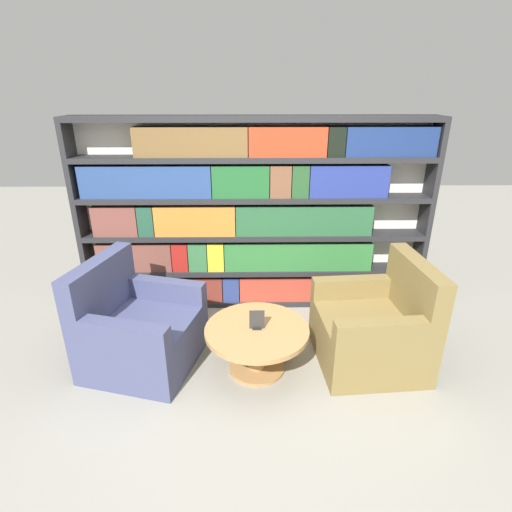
# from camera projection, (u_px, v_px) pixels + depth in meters

# --- Properties ---
(ground_plane) EXTENTS (14.00, 14.00, 0.00)m
(ground_plane) POSITION_uv_depth(u_px,v_px,m) (256.00, 399.00, 2.98)
(ground_plane) COLOR gray
(bookshelf) EXTENTS (3.47, 0.30, 1.91)m
(bookshelf) POSITION_uv_depth(u_px,v_px,m) (251.00, 218.00, 3.99)
(bookshelf) COLOR silver
(bookshelf) RESTS_ON ground_plane
(armchair_left) EXTENTS (1.00, 1.01, 0.90)m
(armchair_left) POSITION_uv_depth(u_px,v_px,m) (138.00, 330.00, 3.28)
(armchair_left) COLOR #42476B
(armchair_left) RESTS_ON ground_plane
(armchair_right) EXTENTS (0.87, 0.88, 0.90)m
(armchair_right) POSITION_uv_depth(u_px,v_px,m) (374.00, 329.00, 3.29)
(armchair_right) COLOR olive
(armchair_right) RESTS_ON ground_plane
(coffee_table) EXTENTS (0.83, 0.83, 0.39)m
(coffee_table) POSITION_uv_depth(u_px,v_px,m) (257.00, 340.00, 3.19)
(coffee_table) COLOR #AD7F4C
(coffee_table) RESTS_ON ground_plane
(table_sign) EXTENTS (0.12, 0.06, 0.16)m
(table_sign) POSITION_uv_depth(u_px,v_px,m) (257.00, 321.00, 3.12)
(table_sign) COLOR black
(table_sign) RESTS_ON coffee_table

